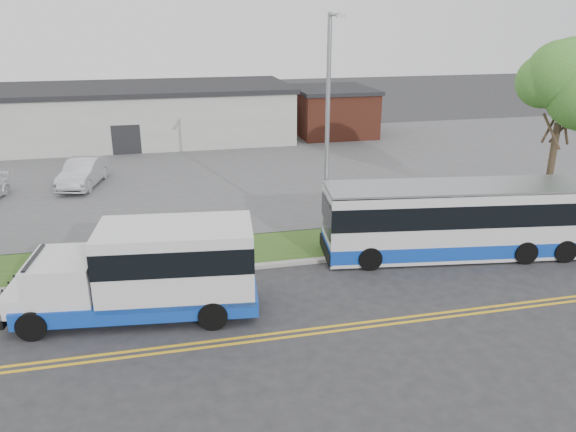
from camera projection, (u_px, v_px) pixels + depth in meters
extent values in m
plane|color=#28282B|center=(270.00, 279.00, 21.35)|extent=(140.00, 140.00, 0.00)
cube|color=gold|center=(294.00, 331.00, 17.82)|extent=(70.00, 0.12, 0.01)
cube|color=gold|center=(296.00, 336.00, 17.55)|extent=(70.00, 0.12, 0.01)
cube|color=#9E9B93|center=(265.00, 265.00, 22.34)|extent=(80.00, 0.30, 0.15)
cube|color=#2E521B|center=(257.00, 249.00, 24.00)|extent=(80.00, 3.30, 0.10)
cube|color=#4C4C4F|center=(219.00, 167.00, 36.93)|extent=(80.00, 25.00, 0.10)
cube|color=#9E9E99|center=(128.00, 116.00, 44.17)|extent=(25.00, 10.00, 4.00)
cube|color=black|center=(125.00, 88.00, 43.44)|extent=(25.40, 10.40, 0.35)
cube|color=black|center=(126.00, 140.00, 39.93)|extent=(2.00, 0.15, 2.20)
cube|color=brown|center=(332.00, 113.00, 46.84)|extent=(6.00, 7.00, 3.60)
cube|color=black|center=(332.00, 89.00, 46.18)|extent=(6.30, 7.30, 0.30)
cylinder|color=#31251B|center=(550.00, 174.00, 26.26)|extent=(0.32, 0.32, 4.76)
ellipsoid|color=#316B25|center=(563.00, 93.00, 25.00)|extent=(5.20, 5.20, 4.42)
cylinder|color=gray|center=(327.00, 135.00, 22.93)|extent=(0.18, 0.18, 9.50)
cylinder|color=gray|center=(336.00, 14.00, 20.73)|extent=(0.12, 1.40, 0.12)
cube|color=gray|center=(341.00, 16.00, 20.15)|extent=(0.35, 0.18, 0.12)
cube|color=#0F39A3|center=(141.00, 297.00, 18.66)|extent=(7.90, 3.44, 0.56)
cube|color=silver|center=(177.00, 260.00, 18.36)|extent=(5.22, 3.13, 2.37)
cube|color=black|center=(176.00, 249.00, 18.23)|extent=(5.24, 3.18, 0.84)
cube|color=silver|center=(64.00, 276.00, 18.10)|extent=(2.29, 2.63, 1.35)
cube|color=black|center=(36.00, 271.00, 17.93)|extent=(0.35, 2.14, 1.01)
cube|color=silver|center=(27.00, 294.00, 18.16)|extent=(1.38, 2.42, 0.62)
cube|color=black|center=(12.00, 304.00, 18.21)|extent=(0.43, 2.31, 0.56)
sphere|color=#FFD88C|center=(18.00, 285.00, 18.90)|extent=(0.25, 0.25, 0.23)
cylinder|color=black|center=(32.00, 326.00, 17.23)|extent=(0.98, 0.42, 0.95)
cylinder|color=black|center=(54.00, 290.00, 19.51)|extent=(0.98, 0.42, 0.95)
cylinder|color=black|center=(213.00, 315.00, 17.83)|extent=(0.98, 0.42, 0.95)
cylinder|color=black|center=(214.00, 281.00, 20.11)|extent=(0.98, 0.42, 0.95)
cube|color=silver|center=(456.00, 220.00, 23.09)|extent=(11.01, 3.89, 2.84)
cube|color=#0F39A3|center=(454.00, 242.00, 23.42)|extent=(11.04, 3.92, 0.59)
cube|color=black|center=(457.00, 208.00, 22.91)|extent=(11.06, 3.94, 0.93)
cube|color=black|center=(328.00, 216.00, 22.51)|extent=(0.40, 2.25, 1.57)
cube|color=black|center=(325.00, 249.00, 22.98)|extent=(0.45, 2.44, 0.49)
cube|color=gray|center=(459.00, 187.00, 22.60)|extent=(11.01, 3.89, 0.12)
cylinder|color=black|center=(370.00, 258.00, 22.03)|extent=(0.97, 0.44, 0.94)
cylinder|color=black|center=(358.00, 237.00, 24.20)|extent=(0.97, 0.44, 0.94)
cylinder|color=black|center=(525.00, 252.00, 22.58)|extent=(0.97, 0.44, 0.94)
cylinder|color=black|center=(500.00, 232.00, 24.75)|extent=(0.97, 0.44, 0.94)
cylinder|color=black|center=(565.00, 251.00, 22.72)|extent=(0.97, 0.44, 0.94)
cylinder|color=black|center=(536.00, 230.00, 24.89)|extent=(0.97, 0.44, 0.94)
imported|color=#B4B5BB|center=(83.00, 173.00, 32.47)|extent=(2.71, 5.08, 1.59)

